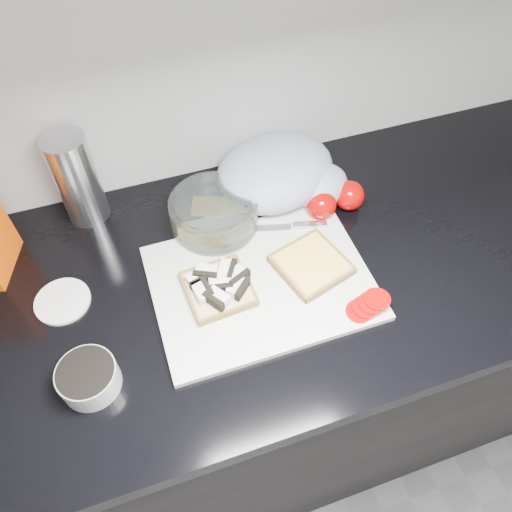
{
  "coord_description": "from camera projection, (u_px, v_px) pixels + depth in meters",
  "views": [
    {
      "loc": [
        -0.07,
        0.67,
        1.68
      ],
      "look_at": [
        0.1,
        1.19,
        0.95
      ],
      "focal_mm": 35.0,
      "sensor_mm": 36.0,
      "label": 1
    }
  ],
  "objects": [
    {
      "name": "grocery_bag",
      "position": [
        281.0,
        173.0,
        1.04
      ],
      "size": [
        0.31,
        0.27,
        0.11
      ],
      "rotation": [
        0.0,
        0.0,
        0.28
      ],
      "color": "#93A2B5",
      "rests_on": "countertop"
    },
    {
      "name": "glass_bowl",
      "position": [
        214.0,
        215.0,
        0.99
      ],
      "size": [
        0.18,
        0.18,
        0.07
      ],
      "rotation": [
        0.0,
        0.0,
        -0.38
      ],
      "color": "silver",
      "rests_on": "countertop"
    },
    {
      "name": "whole_tomatoes",
      "position": [
        335.0,
        200.0,
        1.03
      ],
      "size": [
        0.13,
        0.07,
        0.06
      ],
      "rotation": [
        0.0,
        0.0,
        0.41
      ],
      "color": "#970303",
      "rests_on": "countertop"
    },
    {
      "name": "seed_tub",
      "position": [
        88.0,
        377.0,
        0.79
      ],
      "size": [
        0.1,
        0.1,
        0.05
      ],
      "color": "#9A9F9F",
      "rests_on": "countertop"
    },
    {
      "name": "bread_right",
      "position": [
        311.0,
        265.0,
        0.94
      ],
      "size": [
        0.16,
        0.16,
        0.02
      ],
      "rotation": [
        0.0,
        0.0,
        0.28
      ],
      "color": "beige",
      "rests_on": "cutting_board"
    },
    {
      "name": "tub_lid",
      "position": [
        63.0,
        301.0,
        0.91
      ],
      "size": [
        0.12,
        0.12,
        0.01
      ],
      "primitive_type": "cylinder",
      "rotation": [
        0.0,
        0.0,
        -0.28
      ],
      "color": "white",
      "rests_on": "countertop"
    },
    {
      "name": "steel_canister",
      "position": [
        77.0,
        179.0,
        0.97
      ],
      "size": [
        0.08,
        0.08,
        0.2
      ],
      "primitive_type": "cylinder",
      "color": "#B6B6BB",
      "rests_on": "countertop"
    },
    {
      "name": "bread_left",
      "position": [
        218.0,
        287.0,
        0.9
      ],
      "size": [
        0.13,
        0.13,
        0.04
      ],
      "rotation": [
        0.0,
        0.0,
        0.07
      ],
      "color": "beige",
      "rests_on": "cutting_board"
    },
    {
      "name": "cutting_board",
      "position": [
        261.0,
        282.0,
        0.93
      ],
      "size": [
        0.4,
        0.3,
        0.01
      ],
      "primitive_type": "cube",
      "color": "silver",
      "rests_on": "countertop"
    },
    {
      "name": "countertop",
      "position": [
        203.0,
        289.0,
        0.95
      ],
      "size": [
        3.5,
        0.64,
        0.04
      ],
      "primitive_type": "cube",
      "color": "black",
      "rests_on": "base_cabinet"
    },
    {
      "name": "tomato_slices",
      "position": [
        368.0,
        305.0,
        0.88
      ],
      "size": [
        0.09,
        0.06,
        0.02
      ],
      "rotation": [
        0.0,
        0.0,
        -0.28
      ],
      "color": "#970303",
      "rests_on": "cutting_board"
    },
    {
      "name": "base_cabinet",
      "position": [
        218.0,
        384.0,
        1.31
      ],
      "size": [
        3.5,
        0.6,
        0.86
      ],
      "primitive_type": "cube",
      "color": "black",
      "rests_on": "ground"
    },
    {
      "name": "knife",
      "position": [
        286.0,
        227.0,
        1.0
      ],
      "size": [
        0.22,
        0.07,
        0.01
      ],
      "rotation": [
        0.0,
        0.0,
        -0.26
      ],
      "color": "silver",
      "rests_on": "cutting_board"
    }
  ]
}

